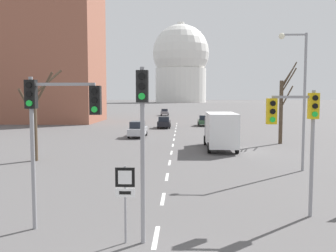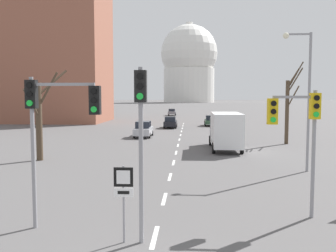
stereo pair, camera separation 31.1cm
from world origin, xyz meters
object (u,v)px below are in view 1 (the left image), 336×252
(route_sign_post, at_px, (125,191))
(sedan_far_left, at_px, (204,120))
(sedan_near_left, at_px, (164,122))
(traffic_signal_near_right, at_px, (298,122))
(delivery_truck, at_px, (220,130))
(street_lamp_right, at_px, (300,88))
(sedan_mid_centre, at_px, (138,129))
(traffic_signal_centre_tall, at_px, (142,122))
(sedan_near_right, at_px, (165,112))
(traffic_signal_near_left, at_px, (54,114))

(route_sign_post, relative_size, sedan_far_left, 0.57)
(sedan_near_left, bearing_deg, traffic_signal_near_right, -79.99)
(delivery_truck, bearing_deg, street_lamp_right, -66.92)
(street_lamp_right, distance_m, sedan_near_left, 31.78)
(route_sign_post, height_order, sedan_near_left, route_sign_post)
(sedan_mid_centre, bearing_deg, route_sign_post, -83.97)
(delivery_truck, bearing_deg, route_sign_post, -103.71)
(sedan_mid_centre, bearing_deg, traffic_signal_centre_tall, -82.93)
(sedan_near_right, bearing_deg, traffic_signal_near_right, -83.44)
(sedan_near_left, bearing_deg, sedan_far_left, 34.26)
(sedan_near_right, xyz_separation_m, sedan_mid_centre, (-0.93, -45.04, 0.05))
(traffic_signal_centre_tall, bearing_deg, sedan_mid_centre, 97.07)
(traffic_signal_near_right, relative_size, sedan_far_left, 1.13)
(traffic_signal_near_right, relative_size, street_lamp_right, 0.58)
(traffic_signal_near_right, relative_size, sedan_mid_centre, 1.04)
(sedan_mid_centre, height_order, sedan_far_left, sedan_mid_centre)
(traffic_signal_centre_tall, relative_size, traffic_signal_near_left, 1.04)
(sedan_mid_centre, distance_m, delivery_truck, 12.35)
(sedan_near_left, relative_size, sedan_far_left, 0.99)
(traffic_signal_centre_tall, relative_size, sedan_near_left, 1.30)
(sedan_mid_centre, relative_size, sedan_far_left, 1.08)
(traffic_signal_near_left, bearing_deg, street_lamp_right, 42.59)
(sedan_near_left, height_order, sedan_near_right, sedan_near_left)
(sedan_near_right, relative_size, sedan_far_left, 0.98)
(traffic_signal_centre_tall, distance_m, sedan_near_right, 74.85)
(sedan_near_right, xyz_separation_m, sedan_far_left, (7.33, -29.19, 0.01))
(sedan_mid_centre, bearing_deg, traffic_signal_near_right, -71.13)
(traffic_signal_near_left, relative_size, traffic_signal_near_right, 1.09)
(traffic_signal_near_left, relative_size, sedan_near_left, 1.24)
(traffic_signal_centre_tall, bearing_deg, street_lamp_right, 54.37)
(sedan_near_right, bearing_deg, route_sign_post, -88.30)
(traffic_signal_near_left, height_order, street_lamp_right, street_lamp_right)
(traffic_signal_near_right, relative_size, delivery_truck, 0.66)
(traffic_signal_centre_tall, bearing_deg, sedan_near_left, 91.82)
(traffic_signal_near_right, height_order, sedan_far_left, traffic_signal_near_right)
(route_sign_post, relative_size, sedan_near_left, 0.58)
(sedan_far_left, bearing_deg, traffic_signal_near_right, -88.73)
(sedan_near_right, bearing_deg, delivery_truck, -82.43)
(sedan_near_right, distance_m, sedan_mid_centre, 45.04)
(route_sign_post, xyz_separation_m, sedan_far_left, (5.11, 45.58, -0.82))
(sedan_near_left, bearing_deg, traffic_signal_centre_tall, -88.18)
(traffic_signal_centre_tall, bearing_deg, route_sign_post, -176.41)
(traffic_signal_near_left, bearing_deg, traffic_signal_centre_tall, -19.33)
(traffic_signal_near_right, relative_size, sedan_near_right, 1.15)
(traffic_signal_near_left, bearing_deg, traffic_signal_near_right, 11.12)
(traffic_signal_centre_tall, distance_m, sedan_mid_centre, 30.07)
(traffic_signal_near_left, distance_m, sedan_near_right, 73.72)
(route_sign_post, relative_size, sedan_mid_centre, 0.53)
(sedan_near_left, bearing_deg, street_lamp_right, -72.29)
(route_sign_post, bearing_deg, sedan_far_left, 83.60)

